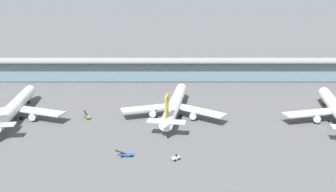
# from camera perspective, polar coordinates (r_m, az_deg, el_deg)

# --- Properties ---
(ground_plane) EXTENTS (1200.00, 1200.00, 0.00)m
(ground_plane) POSITION_cam_1_polar(r_m,az_deg,el_deg) (162.81, 0.02, -4.75)
(ground_plane) COLOR #515154
(airliner_left_stand) EXTENTS (51.30, 67.08, 17.86)m
(airliner_left_stand) POSITION_cam_1_polar(r_m,az_deg,el_deg) (184.44, -24.01, -1.76)
(airliner_left_stand) COLOR white
(airliner_left_stand) RESTS_ON ground
(airliner_centre_stand) EXTENTS (50.98, 66.92, 17.86)m
(airliner_centre_stand) POSITION_cam_1_polar(r_m,az_deg,el_deg) (172.46, 0.89, -1.48)
(airliner_centre_stand) COLOR white
(airliner_centre_stand) RESTS_ON ground
(airliner_right_stand) EXTENTS (50.51, 66.59, 17.86)m
(airliner_right_stand) POSITION_cam_1_polar(r_m,az_deg,el_deg) (183.76, 25.72, -2.06)
(airliner_right_stand) COLOR white
(airliner_right_stand) RESTS_ON ground
(service_truck_near_nose_blue) EXTENTS (6.86, 2.14, 2.70)m
(service_truck_near_nose_blue) POSITION_cam_1_polar(r_m,az_deg,el_deg) (134.60, -6.97, -9.45)
(service_truck_near_nose_blue) COLOR #234C9E
(service_truck_near_nose_blue) RESTS_ON ground
(service_truck_under_wing_olive) EXTENTS (4.80, 6.46, 2.70)m
(service_truck_under_wing_olive) POSITION_cam_1_polar(r_m,az_deg,el_deg) (175.37, -13.16, -3.29)
(service_truck_under_wing_olive) COLOR olive
(service_truck_under_wing_olive) RESTS_ON ground
(service_truck_mid_apron_white) EXTENTS (3.30, 3.11, 2.05)m
(service_truck_mid_apron_white) POSITION_cam_1_polar(r_m,az_deg,el_deg) (131.08, 1.13, -10.05)
(service_truck_mid_apron_white) COLOR silver
(service_truck_mid_apron_white) RESTS_ON ground
(terminal_building) EXTENTS (282.24, 12.80, 15.20)m
(terminal_building) POSITION_cam_1_polar(r_m,az_deg,el_deg) (237.03, -0.04, 4.30)
(terminal_building) COLOR #9E998E
(terminal_building) RESTS_ON ground
(safety_cone_bravo) EXTENTS (0.62, 0.62, 0.70)m
(safety_cone_bravo) POSITION_cam_1_polar(r_m,az_deg,el_deg) (167.16, -24.44, -5.66)
(safety_cone_bravo) COLOR orange
(safety_cone_bravo) RESTS_ON ground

